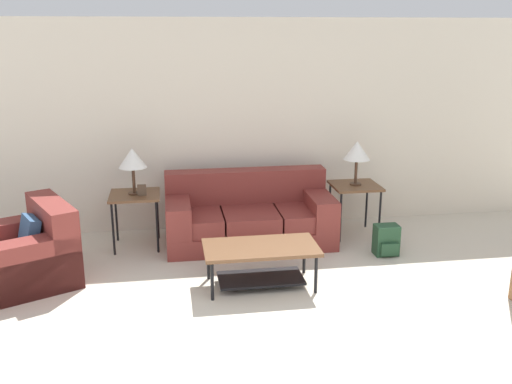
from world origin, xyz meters
TOP-DOWN VIEW (x-y plane):
  - wall_back at (0.00, 3.77)m, footprint 8.61×0.06m
  - couch at (-0.05, 3.13)m, footprint 1.95×0.92m
  - armchair at (-2.44, 2.35)m, footprint 1.31×1.30m
  - coffee_table at (-0.11, 1.89)m, footprint 1.12×0.60m
  - side_table_left at (-1.37, 3.17)m, footprint 0.57×0.54m
  - side_table_right at (1.27, 3.17)m, footprint 0.57×0.54m
  - table_lamp_left at (-1.37, 3.17)m, footprint 0.32×0.32m
  - table_lamp_right at (1.27, 3.17)m, footprint 0.32×0.32m
  - backpack at (1.42, 2.47)m, footprint 0.27×0.26m
  - picture_frame at (-1.28, 3.09)m, footprint 0.10×0.04m

SIDE VIEW (x-z plane):
  - backpack at x=1.42m, z-range 0.00..0.34m
  - armchair at x=-2.44m, z-range -0.11..0.69m
  - couch at x=-0.05m, z-range -0.12..0.70m
  - coffee_table at x=-0.11m, z-range 0.10..0.52m
  - side_table_left at x=-1.37m, z-range 0.26..0.90m
  - side_table_right at x=1.27m, z-range 0.26..0.90m
  - picture_frame at x=-1.28m, z-range 0.64..0.77m
  - table_lamp_left at x=-1.37m, z-range 0.79..1.32m
  - table_lamp_right at x=1.27m, z-range 0.79..1.32m
  - wall_back at x=0.00m, z-range 0.00..2.60m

